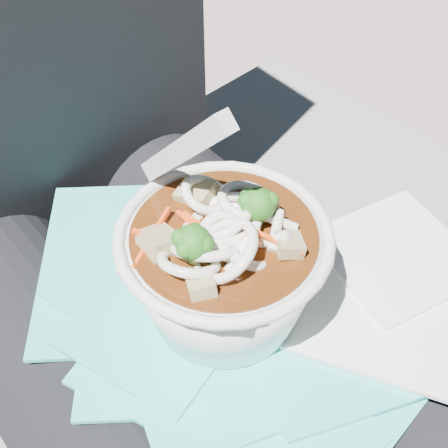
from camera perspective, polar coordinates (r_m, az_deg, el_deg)
stone_ledge at (r=0.89m, az=-6.67°, el=-17.11°), size 1.04×0.58×0.46m
lap at (r=0.56m, az=-0.36°, el=-14.01°), size 0.34×0.48×0.15m
person_body at (r=0.59m, az=-6.15°, el=-6.75°), size 0.34×0.94×1.01m
plastic_bag at (r=0.50m, az=0.21°, el=-8.05°), size 0.30×0.39×0.02m
napkins at (r=0.52m, az=15.24°, el=-5.59°), size 0.20×0.19×0.01m
udon_bowl at (r=0.45m, az=-0.04°, el=-3.59°), size 0.16×0.16×0.19m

